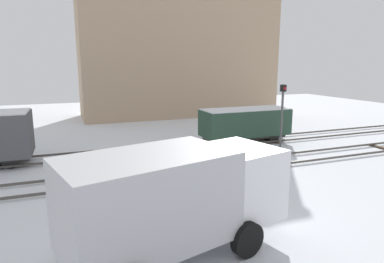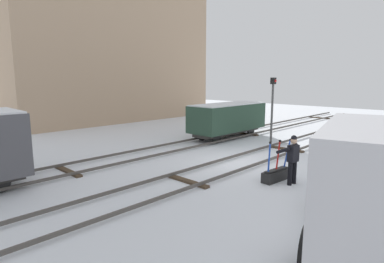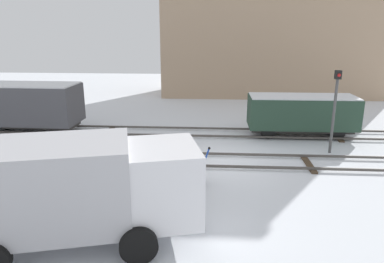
{
  "view_description": "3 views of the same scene",
  "coord_description": "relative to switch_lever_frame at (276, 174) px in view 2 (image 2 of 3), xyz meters",
  "views": [
    {
      "loc": [
        -5.96,
        -13.26,
        4.68
      ],
      "look_at": [
        0.27,
        2.98,
        1.18
      ],
      "focal_mm": 31.71,
      "sensor_mm": 36.0,
      "label": 1
    },
    {
      "loc": [
        -10.86,
        -7.38,
        3.52
      ],
      "look_at": [
        -0.64,
        2.53,
        1.13
      ],
      "focal_mm": 29.33,
      "sensor_mm": 36.0,
      "label": 2
    },
    {
      "loc": [
        -0.27,
        -13.76,
        5.24
      ],
      "look_at": [
        -1.2,
        0.43,
        1.18
      ],
      "focal_mm": 33.6,
      "sensor_mm": 36.0,
      "label": 3
    }
  ],
  "objects": [
    {
      "name": "switch_lever_frame",
      "position": [
        0.0,
        0.0,
        0.0
      ],
      "size": [
        1.46,
        0.48,
        1.45
      ],
      "rotation": [
        0.0,
        0.0,
        -0.1
      ],
      "color": "black",
      "rests_on": "ground_plane"
    },
    {
      "name": "track_main_line",
      "position": [
        1.21,
        2.14,
        -0.14
      ],
      "size": [
        44.0,
        1.94,
        0.18
      ],
      "color": "#4C4742",
      "rests_on": "ground_plane"
    },
    {
      "name": "delivery_truck",
      "position": [
        -2.29,
        -3.73,
        1.3
      ],
      "size": [
        6.0,
        3.52,
        2.67
      ],
      "rotation": [
        0.0,
        0.0,
        0.25
      ],
      "color": "silver",
      "rests_on": "ground_plane"
    },
    {
      "name": "track_siding_near",
      "position": [
        1.21,
        6.22,
        -0.13
      ],
      "size": [
        44.0,
        1.94,
        0.18
      ],
      "color": "#4C4742",
      "rests_on": "ground_plane"
    },
    {
      "name": "signal_post",
      "position": [
        6.03,
        3.7,
        1.98
      ],
      "size": [
        0.24,
        0.32,
        3.6
      ],
      "color": "#4C4C4C",
      "rests_on": "ground_plane"
    },
    {
      "name": "freight_car_mid_siding",
      "position": [
        5.28,
        6.22,
        0.97
      ],
      "size": [
        5.27,
        1.98,
        2.08
      ],
      "rotation": [
        0.0,
        0.0,
        0.01
      ],
      "color": "#2D2B28",
      "rests_on": "ground_plane"
    },
    {
      "name": "ground_plane",
      "position": [
        1.21,
        2.14,
        -0.25
      ],
      "size": [
        60.0,
        60.0,
        0.0
      ],
      "primitive_type": "plane",
      "color": "silver"
    },
    {
      "name": "apartment_building",
      "position": [
        5.49,
        18.69,
        5.93
      ],
      "size": [
        17.86,
        5.51,
        12.35
      ],
      "color": "tan",
      "rests_on": "ground_plane"
    },
    {
      "name": "rail_worker",
      "position": [
        0.02,
        -0.55,
        0.7
      ],
      "size": [
        0.58,
        0.67,
        1.69
      ],
      "rotation": [
        0.0,
        0.0,
        -0.1
      ],
      "color": "black",
      "rests_on": "ground_plane"
    }
  ]
}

